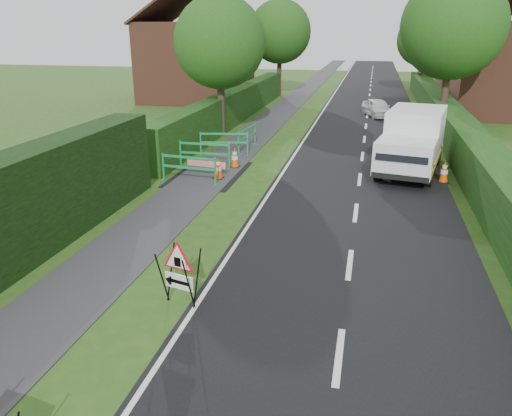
{
  "coord_description": "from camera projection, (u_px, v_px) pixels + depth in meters",
  "views": [
    {
      "loc": [
        2.71,
        -6.08,
        5.17
      ],
      "look_at": [
        0.27,
        4.54,
        1.21
      ],
      "focal_mm": 35.0,
      "sensor_mm": 36.0,
      "label": 1
    }
  ],
  "objects": [
    {
      "name": "ground",
      "position": [
        175.0,
        373.0,
        7.9
      ],
      "size": [
        120.0,
        120.0,
        0.0
      ],
      "primitive_type": "plane",
      "color": "#274D16",
      "rests_on": "ground"
    },
    {
      "name": "road_surface",
      "position": [
        369.0,
        96.0,
        39.44
      ],
      "size": [
        6.0,
        90.0,
        0.02
      ],
      "primitive_type": "cube",
      "color": "black",
      "rests_on": "ground"
    },
    {
      "name": "footpath",
      "position": [
        300.0,
        94.0,
        40.59
      ],
      "size": [
        2.0,
        90.0,
        0.02
      ],
      "primitive_type": "cube",
      "color": "#2D2D30",
      "rests_on": "ground"
    },
    {
      "name": "hedge_west_far",
      "position": [
        235.0,
        121.0,
        29.11
      ],
      "size": [
        1.0,
        24.0,
        1.8
      ],
      "primitive_type": "cube",
      "color": "#14380F",
      "rests_on": "ground"
    },
    {
      "name": "hedge_east",
      "position": [
        459.0,
        156.0,
        21.19
      ],
      "size": [
        1.2,
        50.0,
        1.5
      ],
      "primitive_type": "cube",
      "color": "#14380F",
      "rests_on": "ground"
    },
    {
      "name": "house_west",
      "position": [
        197.0,
        60.0,
        36.5
      ],
      "size": [
        7.5,
        7.4,
        7.88
      ],
      "color": "brown",
      "rests_on": "ground"
    },
    {
      "name": "house_east_b",
      "position": [
        486.0,
        55.0,
        42.87
      ],
      "size": [
        7.5,
        7.4,
        7.88
      ],
      "color": "brown",
      "rests_on": "ground"
    },
    {
      "name": "tree_nw",
      "position": [
        220.0,
        42.0,
        23.83
      ],
      "size": [
        4.4,
        4.4,
        6.7
      ],
      "color": "#2D2116",
      "rests_on": "ground"
    },
    {
      "name": "tree_ne",
      "position": [
        453.0,
        27.0,
        24.95
      ],
      "size": [
        5.2,
        5.2,
        7.79
      ],
      "color": "#2D2116",
      "rests_on": "ground"
    },
    {
      "name": "tree_fw",
      "position": [
        280.0,
        32.0,
        38.37
      ],
      "size": [
        4.8,
        4.8,
        7.24
      ],
      "color": "#2D2116",
      "rests_on": "ground"
    },
    {
      "name": "tree_fe",
      "position": [
        424.0,
        40.0,
        39.93
      ],
      "size": [
        4.2,
        4.2,
        6.33
      ],
      "color": "#2D2116",
      "rests_on": "ground"
    },
    {
      "name": "triangle_sign",
      "position": [
        177.0,
        268.0,
        9.59
      ],
      "size": [
        0.95,
        0.95,
        1.15
      ],
      "rotation": [
        0.0,
        0.0,
        -0.25
      ],
      "color": "black",
      "rests_on": "ground"
    },
    {
      "name": "works_van",
      "position": [
        413.0,
        140.0,
        18.6
      ],
      "size": [
        2.82,
        5.23,
        2.26
      ],
      "rotation": [
        0.0,
        0.0,
        -0.19
      ],
      "color": "silver",
      "rests_on": "ground"
    },
    {
      "name": "traffic_cone_0",
      "position": [
        444.0,
        172.0,
        17.5
      ],
      "size": [
        0.38,
        0.38,
        0.79
      ],
      "color": "black",
      "rests_on": "ground"
    },
    {
      "name": "traffic_cone_1",
      "position": [
        421.0,
        155.0,
        19.76
      ],
      "size": [
        0.38,
        0.38,
        0.79
      ],
      "color": "black",
      "rests_on": "ground"
    },
    {
      "name": "traffic_cone_2",
      "position": [
        424.0,
        144.0,
        21.68
      ],
      "size": [
        0.38,
        0.38,
        0.79
      ],
      "color": "black",
      "rests_on": "ground"
    },
    {
      "name": "traffic_cone_3",
      "position": [
        218.0,
        168.0,
        17.93
      ],
      "size": [
        0.38,
        0.38,
        0.79
      ],
      "color": "black",
      "rests_on": "ground"
    },
    {
      "name": "traffic_cone_4",
      "position": [
        235.0,
        157.0,
        19.4
      ],
      "size": [
        0.38,
        0.38,
        0.79
      ],
      "color": "black",
      "rests_on": "ground"
    },
    {
      "name": "ped_barrier_0",
      "position": [
        189.0,
        166.0,
        17.36
      ],
      "size": [
        2.08,
        0.55,
        1.0
      ],
      "rotation": [
        0.0,
        0.0,
        -0.1
      ],
      "color": "#198A47",
      "rests_on": "ground"
    },
    {
      "name": "ped_barrier_1",
      "position": [
        205.0,
        151.0,
        19.34
      ],
      "size": [
        2.06,
        0.38,
        1.0
      ],
      "rotation": [
        0.0,
        0.0,
        -0.01
      ],
      "color": "#198A47",
      "rests_on": "ground"
    },
    {
      "name": "ped_barrier_2",
      "position": [
        224.0,
        141.0,
        21.19
      ],
      "size": [
        2.09,
        0.77,
        1.0
      ],
      "rotation": [
        0.0,
        0.0,
        0.21
      ],
      "color": "#198A47",
      "rests_on": "ground"
    },
    {
      "name": "ped_barrier_3",
      "position": [
        247.0,
        135.0,
        22.19
      ],
      "size": [
        0.63,
        2.09,
        1.0
      ],
      "rotation": [
        0.0,
        0.0,
        1.43
      ],
      "color": "#198A47",
      "rests_on": "ground"
    },
    {
      "name": "redwhite_plank",
      "position": [
        207.0,
        176.0,
        18.38
      ],
      "size": [
        1.5,
        0.15,
        0.25
      ],
      "primitive_type": "cube",
      "rotation": [
        0.0,
        0.0,
        -0.07
      ],
      "color": "red",
      "rests_on": "ground"
    },
    {
      "name": "hatchback_car",
      "position": [
        378.0,
        108.0,
        30.43
      ],
      "size": [
        2.2,
        3.37,
        1.07
      ],
      "primitive_type": "imported",
      "rotation": [
        0.0,
        0.0,
        0.33
      ],
      "color": "silver",
      "rests_on": "ground"
    }
  ]
}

